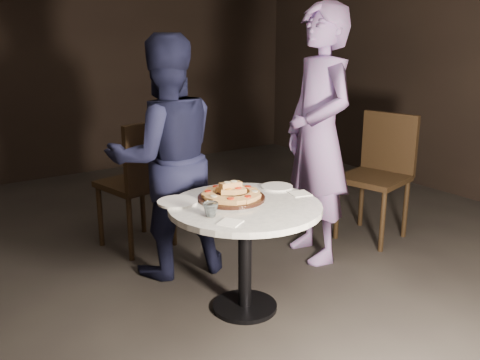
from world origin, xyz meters
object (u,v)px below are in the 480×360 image
object	(u,v)px
table	(245,225)
chair_right	(380,167)
serving_board	(231,198)
diner_navy	(166,158)
focaccia_pile	(231,192)
water_glass	(211,210)
chair_far	(143,176)
diner_teal	(318,136)

from	to	relation	value
table	chair_right	size ratio (longest dim) A/B	1.18
serving_board	diner_navy	size ratio (longest dim) A/B	0.25
focaccia_pile	water_glass	world-z (taller)	focaccia_pile
focaccia_pile	diner_navy	size ratio (longest dim) A/B	0.22
table	focaccia_pile	size ratio (longest dim) A/B	3.28
table	diner_navy	world-z (taller)	diner_navy
serving_board	water_glass	distance (m)	0.31
focaccia_pile	chair_right	size ratio (longest dim) A/B	0.36
chair_far	serving_board	bearing A→B (deg)	83.46
water_glass	chair_far	world-z (taller)	chair_far
table	chair_far	world-z (taller)	chair_far
water_glass	diner_teal	size ratio (longest dim) A/B	0.05
chair_far	diner_teal	bearing A→B (deg)	129.19
chair_far	diner_navy	distance (m)	0.48
focaccia_pile	chair_right	bearing A→B (deg)	9.50
focaccia_pile	water_glass	distance (m)	0.31
water_glass	chair_right	bearing A→B (deg)	13.70
serving_board	diner_teal	distance (m)	0.94
table	serving_board	size ratio (longest dim) A/B	2.94
serving_board	diner_teal	xyz separation A→B (m)	(0.88, 0.24, 0.23)
serving_board	focaccia_pile	world-z (taller)	focaccia_pile
chair_far	focaccia_pile	bearing A→B (deg)	83.46
table	chair_right	xyz separation A→B (m)	(1.56, 0.38, 0.03)
serving_board	diner_navy	world-z (taller)	diner_navy
water_glass	diner_navy	distance (m)	0.80
table	chair_right	distance (m)	1.60
serving_board	chair_right	world-z (taller)	chair_right
water_glass	chair_far	size ratio (longest dim) A/B	0.08
water_glass	chair_right	size ratio (longest dim) A/B	0.08
chair_right	diner_teal	bearing A→B (deg)	-102.18
diner_navy	serving_board	bearing A→B (deg)	111.89
serving_board	table	bearing A→B (deg)	-83.68
diner_navy	diner_teal	xyz separation A→B (m)	(0.99, -0.37, 0.10)
focaccia_pile	table	bearing A→B (deg)	-83.73
chair_right	water_glass	bearing A→B (deg)	-90.54
serving_board	diner_teal	size ratio (longest dim) A/B	0.22
chair_right	table	bearing A→B (deg)	-90.44
diner_navy	diner_teal	distance (m)	1.06
diner_teal	chair_far	bearing A→B (deg)	-117.22
water_glass	diner_teal	distance (m)	1.22
table	focaccia_pile	bearing A→B (deg)	96.27
serving_board	focaccia_pile	distance (m)	0.03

